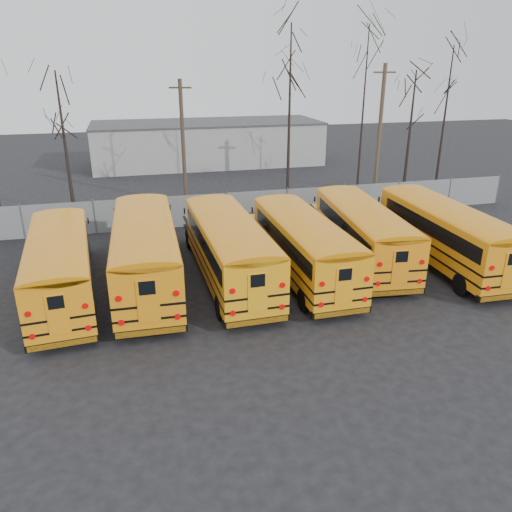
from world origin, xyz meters
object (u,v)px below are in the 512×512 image
object	(u,v)px
bus_a	(60,261)
utility_pole_right	(380,129)
bus_b	(145,247)
bus_f	(444,229)
bus_d	(302,241)
bus_c	(228,244)
bus_e	(362,228)
utility_pole_left	(183,142)

from	to	relation	value
bus_a	utility_pole_right	distance (m)	26.16
bus_b	bus_f	size ratio (longest dim) A/B	1.04
bus_d	bus_f	distance (m)	7.40
bus_d	bus_f	bearing A→B (deg)	-2.10
bus_b	bus_c	bearing A→B (deg)	-4.09
bus_b	bus_d	xyz separation A→B (m)	(7.23, -0.64, -0.14)
bus_a	bus_f	world-z (taller)	bus_f
bus_c	bus_f	xyz separation A→B (m)	(10.88, -0.48, 0.01)
bus_e	utility_pole_left	distance (m)	15.47
bus_c	bus_d	xyz separation A→B (m)	(3.49, -0.28, -0.06)
bus_e	bus_f	size ratio (longest dim) A/B	0.97
bus_b	utility_pole_left	xyz separation A→B (m)	(3.38, 13.80, 2.50)
bus_e	utility_pole_right	size ratio (longest dim) A/B	1.15
bus_b	bus_e	size ratio (longest dim) A/B	1.06
bus_f	bus_e	bearing A→B (deg)	162.34
bus_d	utility_pole_right	size ratio (longest dim) A/B	1.14
bus_a	utility_pole_right	world-z (taller)	utility_pole_right
bus_b	bus_d	bearing A→B (deg)	-3.70
utility_pole_left	bus_e	bearing A→B (deg)	-45.22
bus_c	bus_b	bearing A→B (deg)	173.20
bus_e	bus_f	world-z (taller)	bus_f
bus_d	utility_pole_right	xyz separation A→B (m)	(11.02, 14.27, 3.13)
utility_pole_right	bus_c	bearing A→B (deg)	-131.23
bus_e	utility_pole_right	xyz separation A→B (m)	(7.45, 13.14, 3.13)
bus_c	bus_f	distance (m)	10.89
bus_e	utility_pole_right	distance (m)	15.43
utility_pole_left	bus_d	bearing A→B (deg)	-59.41
bus_c	utility_pole_left	distance (m)	14.40
bus_a	utility_pole_right	bearing A→B (deg)	27.89
bus_b	utility_pole_right	size ratio (longest dim) A/B	1.23
bus_a	bus_b	world-z (taller)	bus_b
bus_f	utility_pole_left	distance (m)	18.64
bus_a	utility_pole_left	world-z (taller)	utility_pole_left
bus_f	utility_pole_right	size ratio (longest dim) A/B	1.18
bus_e	utility_pole_left	xyz separation A→B (m)	(-7.41, 13.32, 2.64)
bus_d	bus_f	world-z (taller)	bus_f
bus_c	bus_e	distance (m)	7.11
bus_e	bus_a	bearing A→B (deg)	-170.48
bus_b	bus_f	world-z (taller)	bus_b
bus_d	bus_e	size ratio (longest dim) A/B	0.99
bus_a	bus_e	size ratio (longest dim) A/B	0.98
bus_b	bus_d	size ratio (longest dim) A/B	1.08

